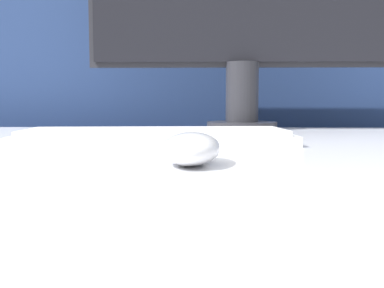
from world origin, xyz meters
TOP-DOWN VIEW (x-y plane):
  - partition_panel at (0.00, 0.69)m, footprint 5.00×0.03m
  - computer_mouse_near at (0.06, -0.12)m, footprint 0.07×0.11m
  - keyboard at (-0.01, 0.12)m, footprint 0.44×0.18m
  - monitor at (0.16, 0.45)m, footprint 0.70×0.16m

SIDE VIEW (x-z plane):
  - partition_panel at x=0.00m, z-range 0.00..1.30m
  - keyboard at x=-0.01m, z-range 0.72..0.74m
  - computer_mouse_near at x=0.06m, z-range 0.72..0.76m
  - monitor at x=0.16m, z-range 0.76..1.23m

